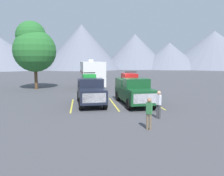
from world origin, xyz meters
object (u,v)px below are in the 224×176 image
at_px(person_a, 159,103).
at_px(person_b, 149,112).
at_px(pickup_truck_b, 133,89).
at_px(pickup_truck_a, 91,90).
at_px(camper_trailer_a, 92,73).

xyz_separation_m(person_a, person_b, (-1.25, -2.06, -0.04)).
bearing_deg(pickup_truck_b, person_a, -84.65).
bearing_deg(person_b, pickup_truck_a, 110.33).
distance_m(person_a, person_b, 2.41).
bearing_deg(person_b, pickup_truck_b, 83.24).
xyz_separation_m(pickup_truck_b, person_a, (0.45, -4.76, -0.20)).
relative_size(pickup_truck_a, person_a, 3.09).
bearing_deg(person_a, pickup_truck_a, 127.40).
height_order(camper_trailer_a, person_b, camper_trailer_a).
xyz_separation_m(pickup_truck_b, person_b, (-0.81, -6.81, -0.24)).
xyz_separation_m(pickup_truck_b, camper_trailer_a, (-2.84, 10.99, 0.75)).
bearing_deg(person_b, camper_trailer_a, 96.50).
height_order(pickup_truck_b, person_a, pickup_truck_b).
bearing_deg(pickup_truck_a, person_b, -69.67).
height_order(pickup_truck_b, person_b, pickup_truck_b).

